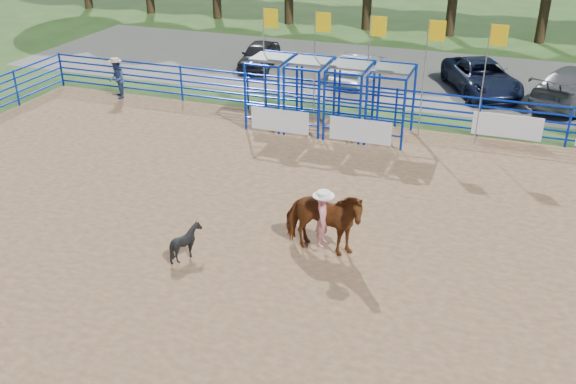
{
  "coord_description": "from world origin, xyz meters",
  "views": [
    {
      "loc": [
        3.94,
        -12.78,
        8.63
      ],
      "look_at": [
        -1.04,
        1.0,
        1.3
      ],
      "focal_mm": 40.0,
      "sensor_mm": 36.0,
      "label": 1
    }
  ],
  "objects_px": {
    "car_b": "(359,67)",
    "car_c": "(482,77)",
    "car_a": "(259,55)",
    "horse_and_rider": "(323,219)",
    "calf": "(186,242)",
    "spectator_cowboy": "(117,78)"
  },
  "relations": [
    {
      "from": "calf",
      "to": "car_a",
      "type": "bearing_deg",
      "value": -8.82
    },
    {
      "from": "horse_and_rider",
      "to": "car_a",
      "type": "distance_m",
      "value": 17.19
    },
    {
      "from": "spectator_cowboy",
      "to": "car_a",
      "type": "relative_size",
      "value": 0.45
    },
    {
      "from": "calf",
      "to": "car_b",
      "type": "relative_size",
      "value": 0.22
    },
    {
      "from": "car_b",
      "to": "car_c",
      "type": "xyz_separation_m",
      "value": [
        5.36,
        0.21,
        0.03
      ]
    },
    {
      "from": "horse_and_rider",
      "to": "calf",
      "type": "bearing_deg",
      "value": -156.1
    },
    {
      "from": "car_a",
      "to": "car_b",
      "type": "xyz_separation_m",
      "value": [
        5.14,
        -0.56,
        0.03
      ]
    },
    {
      "from": "spectator_cowboy",
      "to": "car_b",
      "type": "distance_m",
      "value": 10.72
    },
    {
      "from": "horse_and_rider",
      "to": "calf",
      "type": "distance_m",
      "value": 3.42
    },
    {
      "from": "calf",
      "to": "car_c",
      "type": "xyz_separation_m",
      "value": [
        5.68,
        16.29,
        0.24
      ]
    },
    {
      "from": "horse_and_rider",
      "to": "spectator_cowboy",
      "type": "distance_m",
      "value": 14.79
    },
    {
      "from": "calf",
      "to": "car_a",
      "type": "xyz_separation_m",
      "value": [
        -4.82,
        16.63,
        0.18
      ]
    },
    {
      "from": "car_b",
      "to": "car_a",
      "type": "bearing_deg",
      "value": 0.68
    },
    {
      "from": "calf",
      "to": "car_b",
      "type": "distance_m",
      "value": 16.08
    },
    {
      "from": "spectator_cowboy",
      "to": "car_b",
      "type": "xyz_separation_m",
      "value": [
        9.02,
        5.78,
        -0.2
      ]
    },
    {
      "from": "car_a",
      "to": "car_c",
      "type": "bearing_deg",
      "value": -9.21
    },
    {
      "from": "horse_and_rider",
      "to": "car_a",
      "type": "xyz_separation_m",
      "value": [
        -7.91,
        15.26,
        -0.33
      ]
    },
    {
      "from": "car_a",
      "to": "calf",
      "type": "bearing_deg",
      "value": -81.17
    },
    {
      "from": "car_a",
      "to": "car_b",
      "type": "bearing_deg",
      "value": -13.49
    },
    {
      "from": "calf",
      "to": "car_a",
      "type": "distance_m",
      "value": 17.32
    },
    {
      "from": "horse_and_rider",
      "to": "car_c",
      "type": "height_order",
      "value": "horse_and_rider"
    },
    {
      "from": "horse_and_rider",
      "to": "calf",
      "type": "height_order",
      "value": "horse_and_rider"
    }
  ]
}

